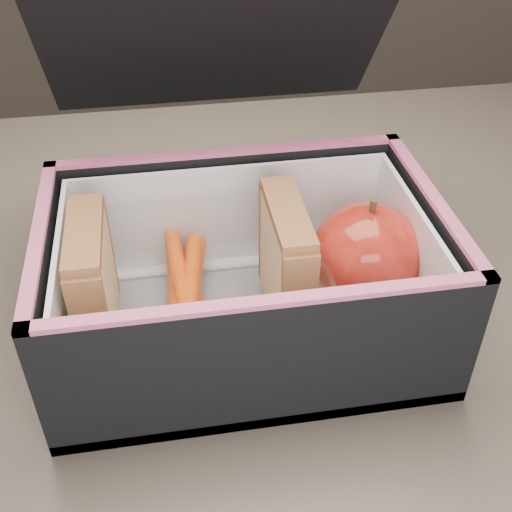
# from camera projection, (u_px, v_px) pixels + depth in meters

# --- Properties ---
(kitchen_table) EXTENTS (1.20, 0.80, 0.75)m
(kitchen_table) POSITION_uv_depth(u_px,v_px,m) (265.00, 388.00, 0.57)
(kitchen_table) COLOR brown
(kitchen_table) RESTS_ON ground
(lunch_bag) EXTENTS (0.28, 0.29, 0.25)m
(lunch_bag) POSITION_uv_depth(u_px,v_px,m) (244.00, 266.00, 0.47)
(lunch_bag) COLOR black
(lunch_bag) RESTS_ON kitchen_table
(plastic_tub) EXTENTS (0.18, 0.13, 0.07)m
(plastic_tub) POSITION_uv_depth(u_px,v_px,m) (193.00, 288.00, 0.47)
(plastic_tub) COLOR white
(plastic_tub) RESTS_ON lunch_bag
(sandwich_left) EXTENTS (0.02, 0.09, 0.10)m
(sandwich_left) POSITION_uv_depth(u_px,v_px,m) (94.00, 284.00, 0.45)
(sandwich_left) COLOR #DCC389
(sandwich_left) RESTS_ON plastic_tub
(sandwich_right) EXTENTS (0.02, 0.09, 0.10)m
(sandwich_right) POSITION_uv_depth(u_px,v_px,m) (286.00, 263.00, 0.47)
(sandwich_right) COLOR #DCC389
(sandwich_right) RESTS_ON plastic_tub
(carrot_sticks) EXTENTS (0.04, 0.16, 0.03)m
(carrot_sticks) POSITION_uv_depth(u_px,v_px,m) (186.00, 298.00, 0.48)
(carrot_sticks) COLOR #E9551B
(carrot_sticks) RESTS_ON plastic_tub
(paper_napkin) EXTENTS (0.10, 0.10, 0.01)m
(paper_napkin) POSITION_uv_depth(u_px,v_px,m) (351.00, 291.00, 0.51)
(paper_napkin) COLOR white
(paper_napkin) RESTS_ON lunch_bag
(red_apple) EXTENTS (0.10, 0.10, 0.09)m
(red_apple) POSITION_uv_depth(u_px,v_px,m) (367.00, 254.00, 0.48)
(red_apple) COLOR maroon
(red_apple) RESTS_ON paper_napkin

